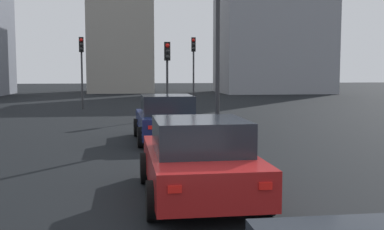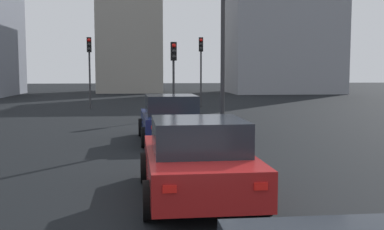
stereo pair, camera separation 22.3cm
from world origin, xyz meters
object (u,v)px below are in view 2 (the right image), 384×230
traffic_light_far_left (174,63)px  traffic_light_near_left (89,58)px  car_navy_lead (171,119)px  traffic_light_near_right (201,57)px  car_red_second (197,160)px  street_lamp_kerbside (223,19)px

traffic_light_far_left → traffic_light_near_left: bearing=-146.3°
car_navy_lead → traffic_light_near_right: (14.62, -2.93, 2.45)m
car_red_second → traffic_light_far_left: traffic_light_far_left is taller
car_navy_lead → traffic_light_near_right: bearing=-13.1°
car_navy_lead → car_red_second: size_ratio=1.01×
traffic_light_near_left → car_navy_lead: bearing=12.1°
traffic_light_near_right → street_lamp_kerbside: street_lamp_kerbside is taller
street_lamp_kerbside → traffic_light_near_right: bearing=-3.8°
car_red_second → traffic_light_near_right: 22.08m
car_red_second → traffic_light_near_left: bearing=10.4°
traffic_light_near_left → street_lamp_kerbside: size_ratio=0.60×
traffic_light_near_right → traffic_light_far_left: bearing=-9.4°
traffic_light_near_left → traffic_light_near_right: size_ratio=0.98×
car_navy_lead → traffic_light_near_left: (13.72, 4.04, 2.38)m
car_red_second → traffic_light_near_right: size_ratio=0.93×
car_red_second → traffic_light_near_left: (20.85, 4.05, 2.41)m
traffic_light_near_right → traffic_light_far_left: traffic_light_near_right is taller
car_navy_lead → traffic_light_near_left: traffic_light_near_left is taller
car_red_second → street_lamp_kerbside: bearing=-13.5°
car_navy_lead → car_red_second: (-7.13, -0.02, -0.02)m
car_navy_lead → street_lamp_kerbside: (1.90, -2.09, 3.52)m
car_navy_lead → traffic_light_near_left: 14.50m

